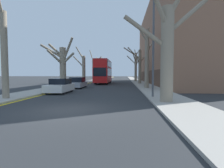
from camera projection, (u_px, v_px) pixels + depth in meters
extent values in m
plane|color=#2B2D30|center=(69.00, 110.00, 9.02)|extent=(300.00, 300.00, 0.00)
cube|color=#A39E93|center=(98.00, 79.00, 59.24)|extent=(2.91, 120.00, 0.12)
cube|color=#A39E93|center=(134.00, 80.00, 58.36)|extent=(2.91, 120.00, 0.12)
cube|color=#93664C|center=(173.00, 44.00, 35.36)|extent=(10.00, 38.97, 15.73)
cube|color=brown|center=(147.00, 77.00, 36.10)|extent=(0.12, 38.19, 2.50)
cube|color=yellow|center=(103.00, 80.00, 59.13)|extent=(0.24, 120.00, 0.01)
cylinder|color=gray|center=(5.00, 56.00, 12.43)|extent=(0.45, 0.45, 6.29)
cylinder|color=gray|center=(1.00, 33.00, 12.59)|extent=(0.97, 0.66, 1.76)
cylinder|color=gray|center=(63.00, 68.00, 23.75)|extent=(0.84, 0.84, 5.45)
cylinder|color=gray|center=(68.00, 58.00, 23.21)|extent=(2.02, 1.16, 1.52)
cylinder|color=gray|center=(67.00, 50.00, 23.08)|extent=(2.02, 1.34, 3.26)
cylinder|color=gray|center=(55.00, 58.00, 22.83)|extent=(1.65, 2.12, 1.95)
cylinder|color=gray|center=(56.00, 50.00, 23.23)|extent=(1.83, 1.26, 1.80)
cylinder|color=gray|center=(52.00, 51.00, 23.34)|extent=(2.91, 1.10, 1.92)
cylinder|color=gray|center=(84.00, 70.00, 36.12)|extent=(0.68, 0.68, 5.60)
cylinder|color=gray|center=(83.00, 57.00, 36.91)|extent=(1.13, 2.01, 1.38)
cylinder|color=gray|center=(80.00, 53.00, 36.09)|extent=(1.85, 0.45, 2.87)
cylinder|color=gray|center=(79.00, 62.00, 35.96)|extent=(2.26, 0.55, 2.39)
cylinder|color=gray|center=(93.00, 70.00, 46.56)|extent=(0.60, 0.60, 5.91)
cylinder|color=gray|center=(97.00, 61.00, 45.94)|extent=(2.38, 1.10, 2.52)
cylinder|color=gray|center=(95.00, 61.00, 47.90)|extent=(0.61, 3.15, 2.35)
cylinder|color=gray|center=(92.00, 56.00, 46.94)|extent=(1.46, 1.37, 3.31)
cylinder|color=gray|center=(100.00, 70.00, 58.90)|extent=(0.63, 0.63, 6.69)
cylinder|color=gray|center=(103.00, 63.00, 59.08)|extent=(2.49, 1.05, 2.05)
cylinder|color=gray|center=(101.00, 60.00, 59.93)|extent=(0.56, 2.66, 2.45)
cylinder|color=gray|center=(96.00, 64.00, 58.46)|extent=(2.75, 1.08, 1.81)
cylinder|color=gray|center=(101.00, 62.00, 58.93)|extent=(1.08, 0.71, 1.80)
cylinder|color=gray|center=(102.00, 66.00, 58.09)|extent=(1.80, 1.63, 2.18)
cylinder|color=gray|center=(167.00, 56.00, 10.88)|extent=(0.78, 0.78, 5.99)
cylinder|color=gray|center=(187.00, 16.00, 10.97)|extent=(2.80, 0.96, 2.46)
cylinder|color=gray|center=(146.00, 32.00, 10.81)|extent=(2.83, 0.47, 2.15)
cylinder|color=gray|center=(157.00, 3.00, 10.18)|extent=(1.86, 1.55, 2.87)
cylinder|color=gray|center=(147.00, 59.00, 21.97)|extent=(0.53, 0.53, 7.43)
cylinder|color=gray|center=(149.00, 47.00, 22.52)|extent=(1.00, 1.54, 1.25)
cylinder|color=gray|center=(143.00, 35.00, 21.66)|extent=(1.34, 0.57, 1.91)
cylinder|color=gray|center=(148.00, 31.00, 22.59)|extent=(0.69, 1.87, 1.39)
cylinder|color=gray|center=(140.00, 67.00, 32.80)|extent=(0.55, 0.55, 6.38)
cylinder|color=gray|center=(142.00, 60.00, 33.32)|extent=(1.10, 1.46, 1.31)
cylinder|color=gray|center=(134.00, 54.00, 32.20)|extent=(2.50, 1.34, 2.35)
cylinder|color=gray|center=(138.00, 60.00, 32.43)|extent=(1.16, 0.93, 1.97)
cylinder|color=gray|center=(132.00, 53.00, 32.58)|extent=(3.16, 0.59, 2.12)
cylinder|color=gray|center=(136.00, 67.00, 43.68)|extent=(0.61, 0.61, 7.13)
cylinder|color=gray|center=(131.00, 60.00, 43.61)|extent=(2.34, 0.33, 2.24)
cylinder|color=gray|center=(138.00, 62.00, 42.56)|extent=(1.00, 2.25, 1.89)
cylinder|color=gray|center=(134.00, 58.00, 42.59)|extent=(1.00, 2.20, 1.87)
cylinder|color=gray|center=(135.00, 53.00, 44.12)|extent=(0.47, 1.49, 1.68)
cylinder|color=gray|center=(138.00, 52.00, 43.26)|extent=(1.32, 0.60, 1.72)
cube|color=red|center=(103.00, 75.00, 34.30)|extent=(2.49, 10.02, 2.69)
cube|color=red|center=(103.00, 65.00, 34.18)|extent=(2.44, 9.82, 1.36)
cube|color=#B11515|center=(103.00, 61.00, 34.14)|extent=(2.44, 9.82, 0.12)
cube|color=black|center=(103.00, 72.00, 34.27)|extent=(2.52, 8.81, 1.40)
cube|color=black|center=(103.00, 64.00, 34.18)|extent=(2.52, 8.81, 1.03)
cube|color=black|center=(100.00, 72.00, 29.30)|extent=(2.24, 0.06, 1.47)
cylinder|color=black|center=(95.00, 82.00, 31.45)|extent=(0.30, 1.02, 1.02)
cylinder|color=black|center=(107.00, 82.00, 31.29)|extent=(0.30, 1.02, 1.02)
cylinder|color=black|center=(100.00, 80.00, 37.23)|extent=(0.30, 1.02, 1.02)
cylinder|color=black|center=(110.00, 80.00, 37.08)|extent=(0.30, 1.02, 1.02)
cube|color=silver|center=(60.00, 88.00, 17.19)|extent=(1.82, 3.91, 0.67)
cube|color=black|center=(61.00, 81.00, 17.39)|extent=(1.60, 2.03, 0.56)
cylinder|color=black|center=(47.00, 91.00, 16.09)|extent=(0.20, 0.65, 0.65)
cylinder|color=black|center=(64.00, 91.00, 15.98)|extent=(0.20, 0.65, 0.65)
cylinder|color=black|center=(57.00, 89.00, 18.43)|extent=(0.20, 0.65, 0.65)
cylinder|color=black|center=(71.00, 89.00, 18.31)|extent=(0.20, 0.65, 0.65)
cube|color=#9EA3AD|center=(77.00, 84.00, 23.38)|extent=(1.89, 4.25, 0.61)
cube|color=black|center=(78.00, 80.00, 23.60)|extent=(1.66, 2.21, 0.65)
cylinder|color=black|center=(68.00, 86.00, 22.18)|extent=(0.20, 0.63, 0.63)
cylinder|color=black|center=(81.00, 86.00, 22.06)|extent=(0.20, 0.63, 0.63)
cylinder|color=black|center=(74.00, 85.00, 24.72)|extent=(0.20, 0.63, 0.63)
cylinder|color=black|center=(85.00, 85.00, 24.60)|extent=(0.20, 0.63, 0.63)
cylinder|color=#4C4F54|center=(153.00, 37.00, 13.19)|extent=(0.16, 0.16, 9.31)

